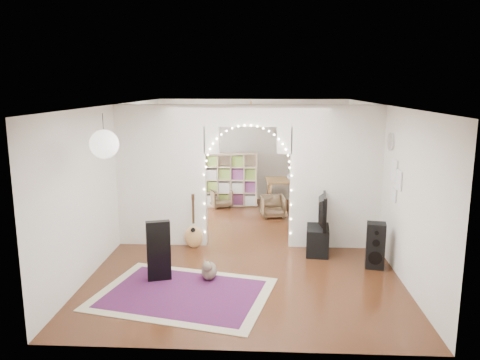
{
  "coord_description": "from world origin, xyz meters",
  "views": [
    {
      "loc": [
        0.3,
        -8.7,
        3.03
      ],
      "look_at": [
        -0.16,
        0.3,
        1.22
      ],
      "focal_mm": 35.0,
      "sensor_mm": 36.0,
      "label": 1
    }
  ],
  "objects_px": {
    "media_console": "(317,237)",
    "dining_chair_left": "(221,198)",
    "floor_speaker": "(375,246)",
    "dining_table": "(290,182)",
    "bookcase": "(231,179)",
    "acoustic_guitar": "(194,228)",
    "dining_chair_right": "(273,207)"
  },
  "relations": [
    {
      "from": "acoustic_guitar",
      "to": "media_console",
      "type": "relative_size",
      "value": 0.89
    },
    {
      "from": "acoustic_guitar",
      "to": "dining_chair_left",
      "type": "relative_size",
      "value": 1.76
    },
    {
      "from": "dining_table",
      "to": "dining_chair_right",
      "type": "bearing_deg",
      "value": -124.06
    },
    {
      "from": "floor_speaker",
      "to": "dining_chair_left",
      "type": "relative_size",
      "value": 1.55
    },
    {
      "from": "bookcase",
      "to": "dining_table",
      "type": "relative_size",
      "value": 1.08
    },
    {
      "from": "bookcase",
      "to": "acoustic_guitar",
      "type": "bearing_deg",
      "value": -108.86
    },
    {
      "from": "bookcase",
      "to": "dining_table",
      "type": "bearing_deg",
      "value": -20.57
    },
    {
      "from": "media_console",
      "to": "dining_chair_left",
      "type": "relative_size",
      "value": 1.97
    },
    {
      "from": "floor_speaker",
      "to": "media_console",
      "type": "relative_size",
      "value": 0.79
    },
    {
      "from": "acoustic_guitar",
      "to": "dining_chair_right",
      "type": "distance_m",
      "value": 2.72
    },
    {
      "from": "floor_speaker",
      "to": "dining_chair_left",
      "type": "height_order",
      "value": "floor_speaker"
    },
    {
      "from": "floor_speaker",
      "to": "bookcase",
      "type": "xyz_separation_m",
      "value": [
        -2.73,
        4.11,
        0.29
      ]
    },
    {
      "from": "media_console",
      "to": "dining_chair_left",
      "type": "bearing_deg",
      "value": 130.21
    },
    {
      "from": "dining_chair_right",
      "to": "acoustic_guitar",
      "type": "bearing_deg",
      "value": -134.05
    },
    {
      "from": "floor_speaker",
      "to": "bookcase",
      "type": "relative_size",
      "value": 0.57
    },
    {
      "from": "acoustic_guitar",
      "to": "dining_chair_left",
      "type": "height_order",
      "value": "acoustic_guitar"
    },
    {
      "from": "acoustic_guitar",
      "to": "dining_chair_left",
      "type": "bearing_deg",
      "value": 66.01
    },
    {
      "from": "acoustic_guitar",
      "to": "floor_speaker",
      "type": "height_order",
      "value": "acoustic_guitar"
    },
    {
      "from": "floor_speaker",
      "to": "bookcase",
      "type": "bearing_deg",
      "value": 134.04
    },
    {
      "from": "dining_chair_left",
      "to": "acoustic_guitar",
      "type": "bearing_deg",
      "value": -117.35
    },
    {
      "from": "floor_speaker",
      "to": "dining_chair_right",
      "type": "xyz_separation_m",
      "value": [
        -1.67,
        3.06,
        -0.14
      ]
    },
    {
      "from": "dining_chair_left",
      "to": "dining_chair_right",
      "type": "bearing_deg",
      "value": -56.1
    },
    {
      "from": "acoustic_guitar",
      "to": "bookcase",
      "type": "bearing_deg",
      "value": 61.93
    },
    {
      "from": "dining_chair_left",
      "to": "dining_chair_right",
      "type": "relative_size",
      "value": 0.91
    },
    {
      "from": "media_console",
      "to": "dining_chair_left",
      "type": "height_order",
      "value": "media_console"
    },
    {
      "from": "floor_speaker",
      "to": "dining_chair_right",
      "type": "relative_size",
      "value": 1.41
    },
    {
      "from": "media_console",
      "to": "dining_table",
      "type": "height_order",
      "value": "dining_table"
    },
    {
      "from": "acoustic_guitar",
      "to": "dining_table",
      "type": "bearing_deg",
      "value": 36.99
    },
    {
      "from": "dining_table",
      "to": "dining_chair_left",
      "type": "xyz_separation_m",
      "value": [
        -1.75,
        0.08,
        -0.45
      ]
    },
    {
      "from": "dining_chair_left",
      "to": "floor_speaker",
      "type": "bearing_deg",
      "value": -75.68
    },
    {
      "from": "media_console",
      "to": "dining_table",
      "type": "distance_m",
      "value": 3.06
    },
    {
      "from": "media_console",
      "to": "bookcase",
      "type": "height_order",
      "value": "bookcase"
    }
  ]
}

